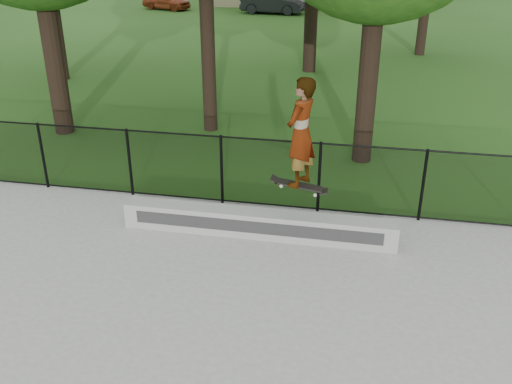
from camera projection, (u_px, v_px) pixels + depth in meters
grind_ledge at (258, 224)px, 10.65m from camera, size 5.14×0.40×0.49m
car_a at (166, 1)px, 37.84m from camera, size 3.55×2.27×1.13m
car_b at (272, 3)px, 36.13m from camera, size 3.67×1.62×1.30m
car_c at (293, 0)px, 38.22m from camera, size 3.78×2.11×1.13m
skater_airborne at (301, 134)px, 9.59m from camera, size 0.84×0.81×2.05m
chainlink_fence at (222, 170)px, 11.67m from camera, size 16.06×0.06×1.50m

